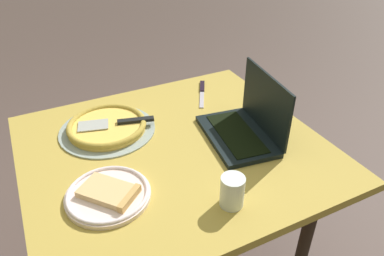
% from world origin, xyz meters
% --- Properties ---
extents(dining_table, '(1.03, 0.94, 0.75)m').
position_xyz_m(dining_table, '(0.00, 0.00, 0.68)').
color(dining_table, '#B79941').
rests_on(dining_table, ground_plane).
extents(laptop, '(0.25, 0.35, 0.24)m').
position_xyz_m(laptop, '(-0.26, 0.06, 0.81)').
color(laptop, black).
rests_on(laptop, dining_table).
extents(pizza_plate, '(0.25, 0.25, 0.04)m').
position_xyz_m(pizza_plate, '(0.28, 0.15, 0.77)').
color(pizza_plate, white).
rests_on(pizza_plate, dining_table).
extents(pizza_tray, '(0.36, 0.36, 0.04)m').
position_xyz_m(pizza_tray, '(0.18, -0.21, 0.77)').
color(pizza_tray, '#96A39D').
rests_on(pizza_tray, dining_table).
extents(table_knife, '(0.13, 0.22, 0.01)m').
position_xyz_m(table_knife, '(-0.28, -0.32, 0.76)').
color(table_knife, '#B8B0BF').
rests_on(table_knife, dining_table).
extents(drink_cup, '(0.07, 0.07, 0.10)m').
position_xyz_m(drink_cup, '(-0.03, 0.33, 0.80)').
color(drink_cup, silver).
rests_on(drink_cup, dining_table).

